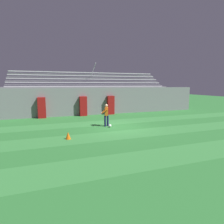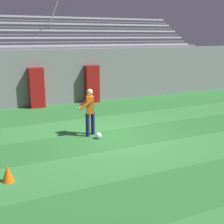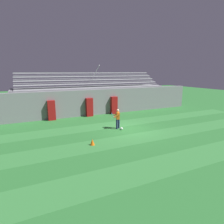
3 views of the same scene
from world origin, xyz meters
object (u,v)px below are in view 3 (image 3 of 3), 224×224
soccer_ball (122,129)px  traffic_cone (92,142)px  padding_pillar_far_left (51,110)px  water_bottle (112,114)px  goalkeeper (118,118)px  padding_pillar_gate_left (89,107)px  padding_pillar_gate_right (114,105)px

soccer_ball → traffic_cone: 3.86m
padding_pillar_far_left → water_bottle: bearing=-4.3°
goalkeeper → water_bottle: (1.72, 4.83, -0.83)m
padding_pillar_gate_left → padding_pillar_far_left: 3.90m
goalkeeper → water_bottle: goalkeeper is taller
soccer_ball → water_bottle: (1.59, 5.31, 0.01)m
water_bottle → padding_pillar_far_left: bearing=175.7°
goalkeeper → soccer_ball: 0.98m
padding_pillar_far_left → water_bottle: padding_pillar_far_left is taller
traffic_cone → water_bottle: size_ratio=1.75×
padding_pillar_gate_right → soccer_ball: (-2.09, -5.78, -0.87)m
padding_pillar_far_left → goalkeeper: 7.02m
soccer_ball → padding_pillar_far_left: bearing=129.3°
soccer_ball → water_bottle: 5.55m
padding_pillar_gate_left → padding_pillar_gate_right: 2.92m
padding_pillar_gate_left → soccer_ball: (0.83, -5.78, -0.87)m
traffic_cone → water_bottle: (4.85, 7.37, -0.09)m
padding_pillar_far_left → padding_pillar_gate_right: bearing=0.0°
padding_pillar_gate_right → padding_pillar_far_left: same height
padding_pillar_gate_right → traffic_cone: size_ratio=4.65×
padding_pillar_gate_right → goalkeeper: (-2.22, -5.30, -0.02)m
padding_pillar_far_left → traffic_cone: padding_pillar_far_left is taller
padding_pillar_gate_left → goalkeeper: (0.70, -5.30, -0.02)m
padding_pillar_gate_left → padding_pillar_far_left: size_ratio=1.00×
soccer_ball → padding_pillar_gate_left: bearing=98.1°
goalkeeper → soccer_ball: (0.13, -0.48, -0.84)m
water_bottle → padding_pillar_gate_left: bearing=169.0°
padding_pillar_gate_right → soccer_ball: 6.21m
padding_pillar_gate_left → soccer_ball: 5.91m
padding_pillar_gate_left → padding_pillar_gate_right: same height
water_bottle → traffic_cone: bearing=-123.3°
goalkeeper → water_bottle: 5.19m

